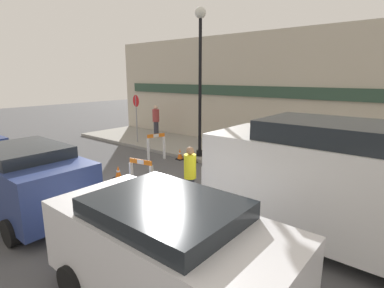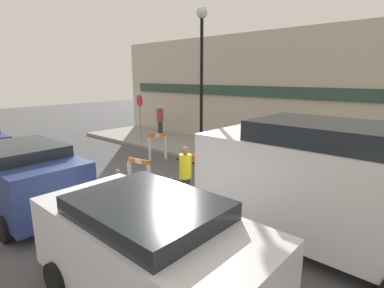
{
  "view_description": "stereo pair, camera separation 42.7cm",
  "coord_description": "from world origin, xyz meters",
  "px_view_note": "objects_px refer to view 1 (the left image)",
  "views": [
    {
      "loc": [
        7.33,
        -4.84,
        3.5
      ],
      "look_at": [
        0.32,
        3.65,
        1.0
      ],
      "focal_mm": 28.0,
      "sensor_mm": 36.0,
      "label": 1
    },
    {
      "loc": [
        7.65,
        -4.56,
        3.5
      ],
      "look_at": [
        0.32,
        3.65,
        1.0
      ],
      "focal_mm": 28.0,
      "sensor_mm": 36.0,
      "label": 2
    }
  ],
  "objects_px": {
    "stop_sign": "(136,111)",
    "person_pedestrian": "(156,120)",
    "streetlamp_post": "(200,65)",
    "work_van": "(332,180)",
    "parked_car_2": "(166,247)",
    "parked_car_1": "(27,177)",
    "person_worker": "(190,174)"
  },
  "relations": [
    {
      "from": "stop_sign",
      "to": "person_pedestrian",
      "type": "bearing_deg",
      "value": -65.94
    },
    {
      "from": "streetlamp_post",
      "to": "work_van",
      "type": "bearing_deg",
      "value": -29.62
    },
    {
      "from": "stop_sign",
      "to": "parked_car_2",
      "type": "relative_size",
      "value": 0.61
    },
    {
      "from": "streetlamp_post",
      "to": "work_van",
      "type": "relative_size",
      "value": 1.17
    },
    {
      "from": "person_pedestrian",
      "to": "parked_car_1",
      "type": "distance_m",
      "value": 9.87
    },
    {
      "from": "person_worker",
      "to": "parked_car_1",
      "type": "xyz_separation_m",
      "value": [
        -2.82,
        -3.07,
        0.12
      ]
    },
    {
      "from": "stop_sign",
      "to": "person_pedestrian",
      "type": "distance_m",
      "value": 1.87
    },
    {
      "from": "person_pedestrian",
      "to": "person_worker",
      "type": "bearing_deg",
      "value": 155.65
    },
    {
      "from": "person_worker",
      "to": "parked_car_2",
      "type": "relative_size",
      "value": 0.42
    },
    {
      "from": "streetlamp_post",
      "to": "person_pedestrian",
      "type": "height_order",
      "value": "streetlamp_post"
    },
    {
      "from": "parked_car_1",
      "to": "work_van",
      "type": "relative_size",
      "value": 0.77
    },
    {
      "from": "streetlamp_post",
      "to": "person_pedestrian",
      "type": "bearing_deg",
      "value": 158.2
    },
    {
      "from": "person_pedestrian",
      "to": "parked_car_2",
      "type": "bearing_deg",
      "value": 150.65
    },
    {
      "from": "person_pedestrian",
      "to": "parked_car_1",
      "type": "relative_size",
      "value": 0.45
    },
    {
      "from": "person_worker",
      "to": "person_pedestrian",
      "type": "distance_m",
      "value": 9.28
    },
    {
      "from": "streetlamp_post",
      "to": "person_worker",
      "type": "xyz_separation_m",
      "value": [
        2.71,
        -3.88,
        -3.05
      ]
    },
    {
      "from": "parked_car_2",
      "to": "work_van",
      "type": "xyz_separation_m",
      "value": [
        1.39,
        3.43,
        0.44
      ]
    },
    {
      "from": "stop_sign",
      "to": "streetlamp_post",
      "type": "bearing_deg",
      "value": -169.9
    },
    {
      "from": "work_van",
      "to": "parked_car_1",
      "type": "bearing_deg",
      "value": -151.49
    },
    {
      "from": "stop_sign",
      "to": "person_pedestrian",
      "type": "height_order",
      "value": "stop_sign"
    },
    {
      "from": "streetlamp_post",
      "to": "stop_sign",
      "type": "bearing_deg",
      "value": 178.23
    },
    {
      "from": "streetlamp_post",
      "to": "person_pedestrian",
      "type": "distance_m",
      "value": 5.72
    },
    {
      "from": "person_pedestrian",
      "to": "work_van",
      "type": "xyz_separation_m",
      "value": [
        10.79,
        -5.36,
        0.34
      ]
    },
    {
      "from": "streetlamp_post",
      "to": "stop_sign",
      "type": "height_order",
      "value": "streetlamp_post"
    },
    {
      "from": "person_worker",
      "to": "parked_car_2",
      "type": "bearing_deg",
      "value": 169.53
    },
    {
      "from": "person_pedestrian",
      "to": "stop_sign",
      "type": "bearing_deg",
      "value": 115.91
    },
    {
      "from": "parked_car_2",
      "to": "stop_sign",
      "type": "bearing_deg",
      "value": 141.9
    },
    {
      "from": "work_van",
      "to": "person_pedestrian",
      "type": "bearing_deg",
      "value": 153.58
    },
    {
      "from": "streetlamp_post",
      "to": "parked_car_1",
      "type": "distance_m",
      "value": 7.54
    },
    {
      "from": "streetlamp_post",
      "to": "person_worker",
      "type": "distance_m",
      "value": 5.64
    },
    {
      "from": "parked_car_1",
      "to": "work_van",
      "type": "xyz_separation_m",
      "value": [
        6.31,
        3.43,
        0.4
      ]
    },
    {
      "from": "person_worker",
      "to": "person_pedestrian",
      "type": "relative_size",
      "value": 0.95
    }
  ]
}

